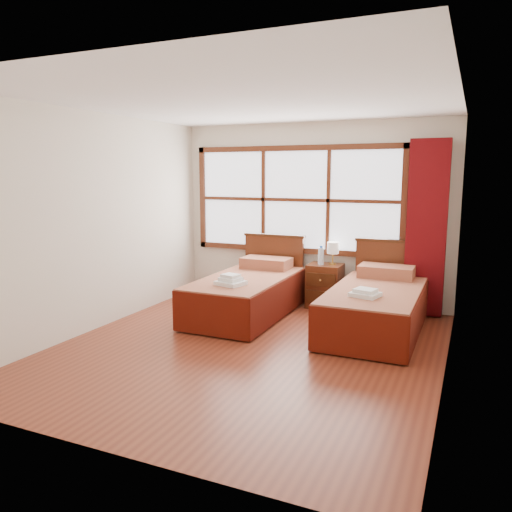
% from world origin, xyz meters
% --- Properties ---
extents(floor, '(4.50, 4.50, 0.00)m').
position_xyz_m(floor, '(0.00, 0.00, 0.00)').
color(floor, brown).
rests_on(floor, ground).
extents(ceiling, '(4.50, 4.50, 0.00)m').
position_xyz_m(ceiling, '(0.00, 0.00, 2.60)').
color(ceiling, white).
rests_on(ceiling, wall_back).
extents(wall_back, '(4.00, 0.00, 4.00)m').
position_xyz_m(wall_back, '(0.00, 2.25, 1.30)').
color(wall_back, silver).
rests_on(wall_back, floor).
extents(wall_left, '(0.00, 4.50, 4.50)m').
position_xyz_m(wall_left, '(-2.00, 0.00, 1.30)').
color(wall_left, silver).
rests_on(wall_left, floor).
extents(wall_right, '(0.00, 4.50, 4.50)m').
position_xyz_m(wall_right, '(2.00, 0.00, 1.30)').
color(wall_right, silver).
rests_on(wall_right, floor).
extents(window, '(3.16, 0.06, 1.56)m').
position_xyz_m(window, '(-0.25, 2.21, 1.50)').
color(window, white).
rests_on(window, wall_back).
extents(curtain, '(0.50, 0.16, 2.30)m').
position_xyz_m(curtain, '(1.60, 2.11, 1.17)').
color(curtain, '#5D090C').
rests_on(curtain, wall_back).
extents(bed_left, '(1.02, 2.04, 0.99)m').
position_xyz_m(bed_left, '(-0.55, 1.20, 0.30)').
color(bed_left, '#3B1C0C').
rests_on(bed_left, floor).
extents(bed_right, '(1.03, 2.05, 1.00)m').
position_xyz_m(bed_right, '(1.15, 1.20, 0.31)').
color(bed_right, '#3B1C0C').
rests_on(bed_right, floor).
extents(nightstand, '(0.46, 0.46, 0.62)m').
position_xyz_m(nightstand, '(0.28, 1.99, 0.31)').
color(nightstand, '#512411').
rests_on(nightstand, floor).
extents(towels_left, '(0.38, 0.35, 0.13)m').
position_xyz_m(towels_left, '(-0.53, 0.64, 0.58)').
color(towels_left, white).
rests_on(towels_left, bed_left).
extents(towels_right, '(0.35, 0.32, 0.09)m').
position_xyz_m(towels_right, '(1.11, 0.69, 0.57)').
color(towels_right, white).
rests_on(towels_right, bed_right).
extents(lamp, '(0.16, 0.16, 0.32)m').
position_xyz_m(lamp, '(0.38, 2.04, 0.84)').
color(lamp, gold).
rests_on(lamp, nightstand).
extents(bottle_near, '(0.07, 0.07, 0.27)m').
position_xyz_m(bottle_near, '(0.21, 1.99, 0.74)').
color(bottle_near, '#C2DFF9').
rests_on(bottle_near, nightstand).
extents(bottle_far, '(0.07, 0.07, 0.27)m').
position_xyz_m(bottle_far, '(0.24, 1.95, 0.74)').
color(bottle_far, '#C2DFF9').
rests_on(bottle_far, nightstand).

